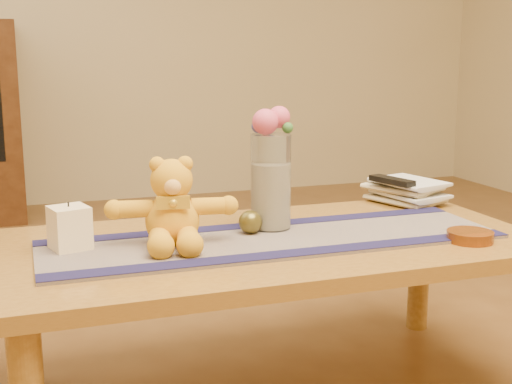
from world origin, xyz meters
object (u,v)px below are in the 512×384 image
object	(u,v)px
book_bottom	(389,203)
tv_remote	(392,181)
bronze_ball	(250,222)
amber_dish	(470,236)
glass_vase	(271,182)
teddy_bear	(172,203)
pillar_candle	(70,228)

from	to	relation	value
book_bottom	tv_remote	size ratio (longest dim) A/B	1.39
bronze_ball	amber_dish	size ratio (longest dim) A/B	0.52
bronze_ball	glass_vase	bearing A→B (deg)	27.48
glass_vase	bronze_ball	world-z (taller)	glass_vase
glass_vase	tv_remote	world-z (taller)	glass_vase
glass_vase	bronze_ball	size ratio (longest dim) A/B	4.13
book_bottom	amber_dish	distance (m)	0.44
teddy_bear	amber_dish	size ratio (longest dim) A/B	2.59
tv_remote	teddy_bear	bearing A→B (deg)	178.95
teddy_bear	amber_dish	xyz separation A→B (m)	(0.74, -0.21, -0.10)
teddy_bear	glass_vase	world-z (taller)	glass_vase
glass_vase	teddy_bear	bearing A→B (deg)	-167.94
teddy_bear	book_bottom	xyz separation A→B (m)	(0.75, 0.22, -0.10)
pillar_candle	glass_vase	xyz separation A→B (m)	(0.54, 0.03, 0.08)
pillar_candle	glass_vase	distance (m)	0.55
bronze_ball	amber_dish	distance (m)	0.58
teddy_bear	pillar_candle	xyz separation A→B (m)	(-0.25, 0.03, -0.05)
bronze_ball	book_bottom	xyz separation A→B (m)	(0.54, 0.20, -0.03)
bronze_ball	teddy_bear	bearing A→B (deg)	-173.61
teddy_bear	tv_remote	world-z (taller)	teddy_bear
teddy_bear	glass_vase	bearing A→B (deg)	21.39
teddy_bear	amber_dish	world-z (taller)	teddy_bear
glass_vase	amber_dish	size ratio (longest dim) A/B	2.17
bronze_ball	tv_remote	world-z (taller)	tv_remote
pillar_candle	book_bottom	world-z (taller)	pillar_candle
glass_vase	book_bottom	bearing A→B (deg)	19.30
bronze_ball	tv_remote	distance (m)	0.57
teddy_bear	tv_remote	xyz separation A→B (m)	(0.76, 0.21, -0.03)
glass_vase	pillar_candle	bearing A→B (deg)	-177.13
pillar_candle	glass_vase	world-z (taller)	glass_vase
bronze_ball	amber_dish	world-z (taller)	bronze_ball
glass_vase	amber_dish	world-z (taller)	glass_vase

